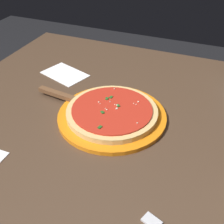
# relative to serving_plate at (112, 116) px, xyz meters

# --- Properties ---
(restaurant_table) EXTENTS (1.03, 0.94, 0.77)m
(restaurant_table) POSITION_rel_serving_plate_xyz_m (-0.02, 0.02, -0.14)
(restaurant_table) COLOR black
(restaurant_table) RESTS_ON ground_plane
(serving_plate) EXTENTS (0.31, 0.31, 0.01)m
(serving_plate) POSITION_rel_serving_plate_xyz_m (0.00, 0.00, 0.00)
(serving_plate) COLOR orange
(serving_plate) RESTS_ON restaurant_table
(pizza) EXTENTS (0.26, 0.26, 0.02)m
(pizza) POSITION_rel_serving_plate_xyz_m (-0.00, 0.00, 0.02)
(pizza) COLOR #DBB26B
(pizza) RESTS_ON serving_plate
(pizza_server) EXTENTS (0.22, 0.08, 0.01)m
(pizza_server) POSITION_rel_serving_plate_xyz_m (-0.15, 0.02, 0.01)
(pizza_server) COLOR silver
(pizza_server) RESTS_ON serving_plate
(napkin_loose_left) EXTENTS (0.18, 0.15, 0.00)m
(napkin_loose_left) POSITION_rel_serving_plate_xyz_m (-0.25, 0.17, -0.01)
(napkin_loose_left) COLOR white
(napkin_loose_left) RESTS_ON restaurant_table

